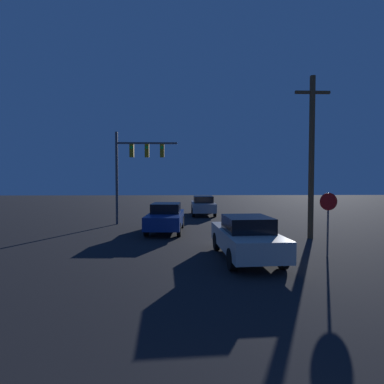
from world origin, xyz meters
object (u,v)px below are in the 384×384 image
object	(u,v)px
car_far	(203,205)
traffic_signal_mast	(134,162)
utility_pole	(312,155)
car_near	(246,237)
car_mid	(166,217)
stop_sign	(328,212)

from	to	relation	value
car_far	traffic_signal_mast	distance (m)	8.07
car_far	utility_pole	size ratio (longest dim) A/B	0.57
car_near	car_far	distance (m)	14.53
car_mid	car_far	xyz separation A→B (m)	(2.74, 8.33, 0.00)
traffic_signal_mast	utility_pole	distance (m)	11.27
car_near	stop_sign	distance (m)	3.40
car_far	stop_sign	size ratio (longest dim) A/B	1.88
stop_sign	car_mid	bearing A→B (deg)	138.22
traffic_signal_mast	stop_sign	xyz separation A→B (m)	(9.01, -9.05, -2.54)
stop_sign	utility_pole	distance (m)	4.62
traffic_signal_mast	stop_sign	world-z (taller)	traffic_signal_mast
car_mid	traffic_signal_mast	size ratio (longest dim) A/B	0.77
stop_sign	traffic_signal_mast	bearing A→B (deg)	134.88
car_near	utility_pole	distance (m)	6.72
utility_pole	car_mid	bearing A→B (deg)	163.55
traffic_signal_mast	car_mid	bearing A→B (deg)	-52.91
car_near	stop_sign	size ratio (longest dim) A/B	1.92
car_mid	car_far	world-z (taller)	same
car_mid	traffic_signal_mast	xyz separation A→B (m)	(-2.32, 3.07, 3.44)
car_near	car_mid	bearing A→B (deg)	115.40
car_near	car_mid	distance (m)	7.07
car_near	car_far	size ratio (longest dim) A/B	1.02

